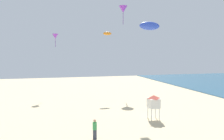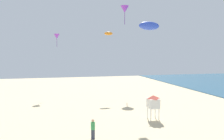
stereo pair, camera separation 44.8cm
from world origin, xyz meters
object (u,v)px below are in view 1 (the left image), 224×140
(kite_flyer, at_px, (95,128))
(kite_purple_delta, at_px, (55,36))
(kite_orange_parafoil, at_px, (107,33))
(lifeguard_stand, at_px, (154,102))
(kite_blue_parafoil, at_px, (150,26))
(kite_purple_delta_2, at_px, (123,9))

(kite_flyer, distance_m, kite_purple_delta, 24.35)
(kite_orange_parafoil, bearing_deg, lifeguard_stand, -84.66)
(kite_blue_parafoil, bearing_deg, kite_purple_delta_2, 80.46)
(lifeguard_stand, bearing_deg, kite_orange_parafoil, 73.45)
(kite_orange_parafoil, distance_m, kite_blue_parafoil, 15.03)
(kite_purple_delta, relative_size, kite_orange_parafoil, 1.60)
(kite_flyer, height_order, kite_orange_parafoil, kite_orange_parafoil)
(kite_flyer, relative_size, kite_orange_parafoil, 1.14)
(kite_purple_delta, distance_m, kite_orange_parafoil, 9.21)
(kite_purple_delta, height_order, kite_orange_parafoil, kite_orange_parafoil)
(kite_purple_delta_2, bearing_deg, kite_blue_parafoil, -99.54)
(kite_blue_parafoil, bearing_deg, kite_flyer, -148.06)
(kite_purple_delta, xyz_separation_m, kite_purple_delta_2, (12.80, 1.23, 5.53))
(kite_orange_parafoil, xyz_separation_m, kite_purple_delta_2, (4.23, 4.59, 5.16))
(kite_purple_delta, height_order, kite_purple_delta_2, kite_purple_delta_2)
(kite_flyer, xyz_separation_m, kite_purple_delta_2, (9.77, 23.62, 14.61))
(kite_flyer, distance_m, lifeguard_stand, 7.99)
(kite_purple_delta_2, bearing_deg, lifeguard_stand, -98.09)
(kite_purple_delta_2, height_order, kite_blue_parafoil, kite_purple_delta_2)
(kite_flyer, relative_size, kite_purple_delta, 0.71)
(kite_flyer, bearing_deg, kite_orange_parafoil, -85.70)
(kite_flyer, distance_m, kite_purple_delta_2, 29.44)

